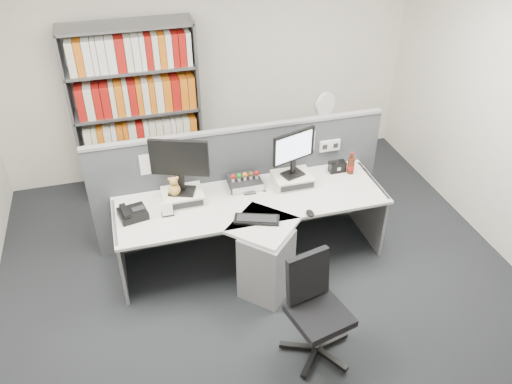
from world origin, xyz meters
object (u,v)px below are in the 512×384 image
object	(u,v)px
monitor_left	(179,162)
desk_fan	(324,107)
cola_bottle	(351,165)
keyboard	(257,219)
speaker	(337,167)
desktop_pc	(245,182)
monitor_right	(294,150)
shelving_unit	(137,114)
desk_phone	(132,213)
mouse	(310,213)
filing_cabinet	(320,155)
office_chair	(315,306)
desk_calendar	(167,210)
desk	(258,235)

from	to	relation	value
monitor_left	desk_fan	size ratio (longest dim) A/B	1.14
cola_bottle	keyboard	bearing A→B (deg)	-155.94
speaker	desktop_pc	bearing A→B (deg)	-179.66
monitor_right	shelving_unit	bearing A→B (deg)	133.06
desk_phone	shelving_unit	world-z (taller)	shelving_unit
mouse	filing_cabinet	distance (m)	1.77
keyboard	office_chair	size ratio (longest dim) A/B	0.48
mouse	desk_calendar	xyz separation A→B (m)	(-1.26, 0.35, 0.03)
monitor_right	desk_phone	xyz separation A→B (m)	(-1.58, -0.13, -0.35)
cola_bottle	monitor_right	bearing A→B (deg)	-177.92
cola_bottle	mouse	bearing A→B (deg)	-139.07
desk_calendar	cola_bottle	xyz separation A→B (m)	(1.91, 0.21, 0.04)
desk_fan	shelving_unit	bearing A→B (deg)	167.93
mouse	cola_bottle	distance (m)	0.87
speaker	cola_bottle	xyz separation A→B (m)	(0.12, -0.07, 0.03)
desk_phone	office_chair	distance (m)	1.84
desk	keyboard	bearing A→B (deg)	-109.78
desk_phone	monitor_left	bearing A→B (deg)	15.04
mouse	speaker	bearing A→B (deg)	49.82
cola_bottle	filing_cabinet	size ratio (longest dim) A/B	0.35
desk_fan	monitor_right	bearing A→B (deg)	-125.74
monitor_right	desk_phone	bearing A→B (deg)	-175.30
desk_phone	speaker	bearing A→B (deg)	5.93
desk_phone	office_chair	world-z (taller)	office_chair
desktop_pc	desk_calendar	bearing A→B (deg)	-161.39
office_chair	filing_cabinet	bearing A→B (deg)	67.31
keyboard	office_chair	bearing A→B (deg)	-75.84
desktop_pc	shelving_unit	world-z (taller)	shelving_unit
desk_phone	desk_fan	xyz separation A→B (m)	(2.32, 1.15, 0.24)
shelving_unit	mouse	bearing A→B (deg)	-55.98
monitor_left	office_chair	xyz separation A→B (m)	(0.82, -1.40, -0.66)
speaker	filing_cabinet	world-z (taller)	speaker
monitor_right	keyboard	xyz separation A→B (m)	(-0.51, -0.49, -0.37)
shelving_unit	desk_fan	distance (m)	2.15
keyboard	speaker	distance (m)	1.18
shelving_unit	desk_phone	bearing A→B (deg)	-97.69
desk_fan	office_chair	size ratio (longest dim) A/B	0.53
keyboard	shelving_unit	bearing A→B (deg)	113.82
desktop_pc	speaker	distance (m)	0.99
monitor_left	cola_bottle	bearing A→B (deg)	0.76
desktop_pc	desk_fan	xyz separation A→B (m)	(1.20, 0.93, 0.24)
desk_calendar	desk_fan	size ratio (longest dim) A/B	0.27
desk	filing_cabinet	distance (m)	1.85
desk_calendar	speaker	distance (m)	1.81
keyboard	speaker	bearing A→B (deg)	29.34
monitor_right	desk_phone	world-z (taller)	monitor_right
speaker	shelving_unit	xyz separation A→B (m)	(-1.89, 1.38, 0.20)
monitor_right	desk_phone	size ratio (longest dim) A/B	1.68
shelving_unit	filing_cabinet	distance (m)	2.24
keyboard	mouse	size ratio (longest dim) A/B	3.93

